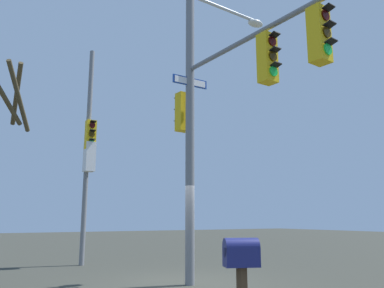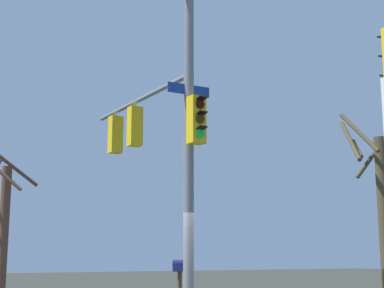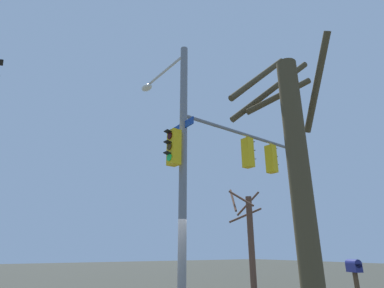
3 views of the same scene
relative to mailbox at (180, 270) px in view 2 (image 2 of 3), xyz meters
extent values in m
cylinder|color=slate|center=(-4.77, 1.96, 3.04)|extent=(0.24, 0.24, 8.29)
cylinder|color=slate|center=(-2.12, 2.21, 4.64)|extent=(5.32, 0.61, 0.12)
cube|color=yellow|center=(-1.87, 2.23, 3.94)|extent=(0.33, 0.39, 1.10)
cylinder|color=#2F0403|center=(-1.70, 2.24, 4.28)|extent=(0.05, 0.22, 0.22)
cube|color=black|center=(-1.63, 2.25, 4.40)|extent=(0.18, 0.22, 0.06)
cylinder|color=#352504|center=(-1.70, 2.24, 3.94)|extent=(0.05, 0.22, 0.22)
cube|color=black|center=(-1.63, 2.25, 4.06)|extent=(0.18, 0.22, 0.06)
cylinder|color=#19D147|center=(-1.70, 2.24, 3.60)|extent=(0.05, 0.22, 0.22)
cube|color=black|center=(-1.63, 2.25, 3.72)|extent=(0.18, 0.22, 0.06)
cylinder|color=slate|center=(-1.87, 2.23, 4.56)|extent=(0.04, 0.04, 0.15)
cube|color=yellow|center=(-0.54, 2.35, 3.94)|extent=(0.34, 0.39, 1.10)
cylinder|color=#2F0403|center=(-0.38, 2.37, 4.28)|extent=(0.06, 0.22, 0.22)
cube|color=black|center=(-0.30, 2.38, 4.40)|extent=(0.19, 0.23, 0.06)
cylinder|color=#352504|center=(-0.38, 2.37, 3.94)|extent=(0.06, 0.22, 0.22)
cube|color=black|center=(-0.30, 2.38, 4.06)|extent=(0.19, 0.23, 0.06)
cylinder|color=#19D147|center=(-0.38, 2.37, 3.60)|extent=(0.06, 0.22, 0.22)
cube|color=black|center=(-0.30, 2.38, 3.72)|extent=(0.19, 0.23, 0.06)
cylinder|color=slate|center=(-0.54, 2.35, 4.56)|extent=(0.04, 0.04, 0.15)
cube|color=yellow|center=(-5.11, 1.93, 3.48)|extent=(0.34, 0.39, 1.10)
cylinder|color=#2F0403|center=(-5.27, 1.91, 3.82)|extent=(0.05, 0.22, 0.22)
cube|color=black|center=(-5.35, 1.90, 3.94)|extent=(0.18, 0.22, 0.06)
cylinder|color=#352504|center=(-5.27, 1.91, 3.48)|extent=(0.05, 0.22, 0.22)
cube|color=black|center=(-5.35, 1.90, 3.60)|extent=(0.18, 0.22, 0.06)
cylinder|color=#19D147|center=(-5.27, 1.91, 3.14)|extent=(0.05, 0.22, 0.22)
cube|color=black|center=(-5.35, 1.90, 3.26)|extent=(0.18, 0.22, 0.06)
cube|color=navy|center=(-4.77, 1.96, 4.28)|extent=(0.08, 1.10, 0.24)
cube|color=white|center=(-4.75, 1.96, 4.28)|extent=(0.06, 1.00, 0.18)
cube|color=navy|center=(0.00, 0.00, 0.06)|extent=(0.38, 0.50, 0.24)
cylinder|color=navy|center=(0.00, 0.00, 0.18)|extent=(0.38, 0.50, 0.24)
cylinder|color=#4B402A|center=(-5.40, -2.28, 3.31)|extent=(1.45, 0.78, 1.32)
cylinder|color=#4B402A|center=(-5.29, -3.15, 3.05)|extent=(0.53, 0.99, 1.33)
cylinder|color=#4B402A|center=(-5.70, -2.31, 3.47)|extent=(1.36, 0.15, 1.24)
cylinder|color=#4B402A|center=(-5.41, -2.48, 3.11)|extent=(1.06, 0.73, 0.71)
cylinder|color=brown|center=(0.73, 5.19, 0.93)|extent=(0.28, 0.28, 4.09)
cylinder|color=brown|center=(0.12, 5.03, 2.82)|extent=(0.44, 1.31, 0.89)
camera|label=1|loc=(4.12, -3.11, 0.55)|focal=36.21mm
camera|label=2|loc=(-16.79, 7.66, 0.48)|focal=54.80mm
camera|label=3|loc=(-9.20, -5.69, 0.56)|focal=28.30mm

